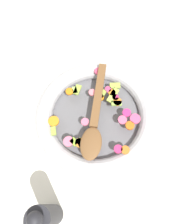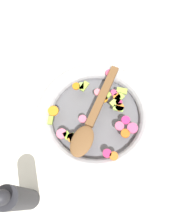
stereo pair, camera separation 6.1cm
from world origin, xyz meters
name	(u,v)px [view 1 (the left image)]	position (x,y,z in m)	size (l,w,h in m)	color
ground_plane	(96,118)	(0.00, 0.00, 0.00)	(4.00, 4.00, 0.00)	silver
skillet	(96,116)	(0.00, 0.00, 0.02)	(0.36, 0.36, 0.05)	slate
chopped_vegetables	(100,113)	(0.00, -0.01, 0.05)	(0.25, 0.26, 0.01)	orange
wooden_spoon	(95,119)	(-0.02, -0.02, 0.06)	(0.24, 0.23, 0.01)	brown
pepper_mill	(46,217)	(-0.25, -0.14, 0.09)	(0.05, 0.05, 0.20)	#232328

